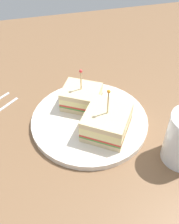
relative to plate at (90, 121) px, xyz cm
name	(u,v)px	position (x,y,z in cm)	size (l,w,h in cm)	color
ground_plane	(90,126)	(0.00, 0.00, -1.65)	(112.48, 112.48, 2.00)	brown
plate	(90,121)	(0.00, 0.00, 0.00)	(25.18, 25.18, 1.30)	silver
sandwich_half_front	(81,97)	(-0.67, 4.82, 2.97)	(10.41, 9.92, 9.62)	beige
sandwich_half_back	(107,122)	(2.54, -4.24, 3.24)	(12.18, 12.41, 10.84)	beige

